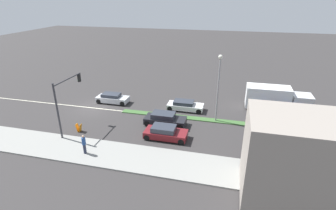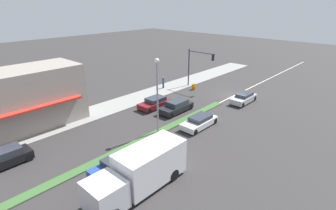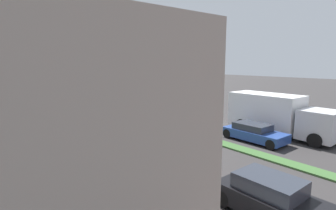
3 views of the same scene
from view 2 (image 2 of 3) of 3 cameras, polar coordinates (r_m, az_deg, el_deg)
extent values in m
plane|color=#333030|center=(24.54, -7.07, -8.34)|extent=(160.00, 160.00, 0.00)
cube|color=gray|center=(31.07, -18.69, -2.58)|extent=(4.00, 73.00, 0.12)
cube|color=#3D6633|center=(20.95, -26.88, -16.48)|extent=(0.90, 46.00, 0.10)
cube|color=beige|center=(37.58, 14.19, 1.99)|extent=(0.16, 60.00, 0.01)
cube|color=gray|center=(30.06, -27.88, 1.47)|extent=(5.07, 9.98, 6.00)
cube|color=red|center=(27.54, -25.68, -0.28)|extent=(0.70, 7.98, 0.20)
cylinder|color=#333338|center=(40.11, 4.53, 8.15)|extent=(0.18, 0.18, 5.60)
cylinder|color=#333338|center=(38.28, 7.33, 11.23)|extent=(4.50, 0.12, 0.12)
cube|color=black|center=(37.29, 9.76, 10.12)|extent=(0.28, 0.24, 0.84)
sphere|color=red|center=(37.34, 9.90, 10.55)|extent=(0.18, 0.18, 0.18)
sphere|color=gold|center=(37.40, 9.88, 10.14)|extent=(0.18, 0.18, 0.18)
sphere|color=green|center=(37.45, 9.85, 9.74)|extent=(0.18, 0.18, 0.18)
cylinder|color=gray|center=(24.81, -2.31, 1.34)|extent=(0.16, 0.16, 7.00)
sphere|color=silver|center=(23.80, -2.44, 9.62)|extent=(0.44, 0.44, 0.44)
cylinder|color=#282D42|center=(39.28, -1.04, 4.36)|extent=(0.26, 0.26, 0.89)
cylinder|color=#284C8C|center=(39.05, -1.05, 5.46)|extent=(0.34, 0.34, 0.67)
sphere|color=tan|center=(38.93, -1.05, 6.09)|extent=(0.22, 0.22, 0.22)
cube|color=orange|center=(39.25, 5.79, 4.03)|extent=(0.45, 0.21, 0.84)
cube|color=orange|center=(39.00, 5.50, 3.93)|extent=(0.45, 0.21, 0.84)
cube|color=silver|center=(17.27, -13.58, -18.49)|extent=(2.28, 2.20, 1.90)
cube|color=white|center=(18.92, -3.84, -12.55)|extent=(2.40, 5.10, 2.60)
cylinder|color=black|center=(18.41, -15.92, -18.95)|extent=(0.28, 0.90, 0.90)
cylinder|color=black|center=(19.68, 1.22, -14.97)|extent=(0.28, 0.90, 0.90)
cylinder|color=black|center=(20.90, -3.33, -12.56)|extent=(0.28, 0.90, 0.90)
cube|color=black|center=(30.89, 1.71, -0.61)|extent=(1.86, 4.43, 0.67)
cube|color=#2D333D|center=(30.83, 2.00, 0.52)|extent=(1.58, 2.44, 0.52)
cylinder|color=black|center=(29.23, 0.64, -2.34)|extent=(0.22, 0.66, 0.66)
cylinder|color=black|center=(30.27, -1.70, -1.47)|extent=(0.22, 0.66, 0.66)
cylinder|color=black|center=(31.77, 4.96, -0.41)|extent=(0.22, 0.66, 0.66)
cylinder|color=black|center=(32.73, 2.67, 0.32)|extent=(0.22, 0.66, 0.66)
cube|color=#284793|center=(20.86, -11.24, -13.06)|extent=(1.78, 4.05, 0.57)
cube|color=#2D333D|center=(20.67, -10.88, -11.70)|extent=(1.51, 2.23, 0.43)
cylinder|color=black|center=(19.69, -13.69, -16.16)|extent=(0.22, 0.63, 0.63)
cylinder|color=black|center=(20.80, -16.23, -14.16)|extent=(0.22, 0.63, 0.63)
cylinder|color=black|center=(21.22, -6.32, -12.54)|extent=(0.22, 0.63, 0.63)
cylinder|color=black|center=(22.26, -9.06, -10.91)|extent=(0.22, 0.63, 0.63)
cube|color=black|center=(24.82, -31.90, -10.03)|extent=(1.71, 3.81, 0.69)
cube|color=#2D333D|center=(24.57, -31.76, -8.67)|extent=(1.45, 2.10, 0.53)
cylinder|color=black|center=(24.57, -27.96, -10.07)|extent=(0.22, 0.63, 0.63)
cylinder|color=black|center=(25.86, -29.16, -8.73)|extent=(0.22, 0.63, 0.63)
cube|color=silver|center=(27.43, 6.77, -3.85)|extent=(1.80, 4.33, 0.59)
cube|color=#2D333D|center=(27.39, 7.09, -2.76)|extent=(1.53, 2.38, 0.42)
cylinder|color=black|center=(25.80, 5.87, -5.91)|extent=(0.22, 0.63, 0.63)
cylinder|color=black|center=(26.67, 3.12, -4.86)|extent=(0.22, 0.63, 0.63)
cylinder|color=black|center=(28.43, 10.16, -3.44)|extent=(0.22, 0.63, 0.63)
cylinder|color=black|center=(29.23, 7.54, -2.57)|extent=(0.22, 0.63, 0.63)
cube|color=maroon|center=(32.16, -2.97, 0.22)|extent=(1.86, 4.16, 0.63)
cube|color=#2D333D|center=(32.10, -2.72, 1.26)|extent=(1.58, 2.29, 0.50)
cylinder|color=black|center=(30.60, -4.11, -1.32)|extent=(0.22, 0.61, 0.61)
cylinder|color=black|center=(31.74, -6.18, -0.52)|extent=(0.22, 0.61, 0.61)
cylinder|color=black|center=(32.82, 0.16, 0.36)|extent=(0.22, 0.61, 0.61)
cylinder|color=black|center=(33.89, -1.92, 1.05)|extent=(0.22, 0.61, 0.61)
cube|color=#B7BABF|center=(35.11, 16.08, 1.28)|extent=(1.72, 4.13, 0.66)
cube|color=#2D333D|center=(35.11, 16.32, 2.19)|extent=(1.46, 2.27, 0.41)
cylinder|color=black|center=(33.47, 15.89, -0.03)|extent=(0.22, 0.65, 0.65)
cylinder|color=black|center=(34.11, 13.65, 0.60)|extent=(0.22, 0.65, 0.65)
cylinder|color=black|center=(36.29, 18.31, 1.37)|extent=(0.22, 0.65, 0.65)
cylinder|color=black|center=(36.88, 16.19, 1.94)|extent=(0.22, 0.65, 0.65)
camera|label=1|loc=(45.86, -29.94, 20.09)|focal=28.00mm
camera|label=3|loc=(30.12, -45.39, 1.56)|focal=28.00mm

